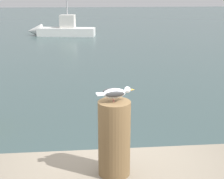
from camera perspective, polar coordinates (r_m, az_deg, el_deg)
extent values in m
cylinder|color=brown|center=(3.45, 0.40, -8.37)|extent=(0.33, 0.33, 0.80)
cylinder|color=#C66C60|center=(3.27, 0.33, -1.90)|extent=(0.01, 0.01, 0.04)
cylinder|color=#C66C60|center=(3.31, 0.17, -1.71)|extent=(0.01, 0.01, 0.04)
ellipsoid|color=silver|center=(3.27, 0.42, -0.67)|extent=(0.24, 0.13, 0.10)
sphere|color=silver|center=(3.30, 2.64, -0.03)|extent=(0.06, 0.06, 0.06)
cone|color=gold|center=(3.32, 3.53, -0.03)|extent=(0.05, 0.03, 0.02)
cube|color=silver|center=(3.24, -2.05, -0.79)|extent=(0.08, 0.09, 0.01)
ellipsoid|color=#303030|center=(3.21, 0.52, -0.81)|extent=(0.19, 0.06, 0.06)
ellipsoid|color=#303030|center=(3.32, -0.01, -0.24)|extent=(0.19, 0.06, 0.06)
cube|color=silver|center=(24.53, -7.78, 9.72)|extent=(4.20, 1.81, 0.57)
cone|color=silver|center=(25.11, -13.04, 9.68)|extent=(1.18, 1.18, 1.02)
cube|color=silver|center=(24.43, -7.58, 11.45)|extent=(1.14, 0.91, 0.91)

